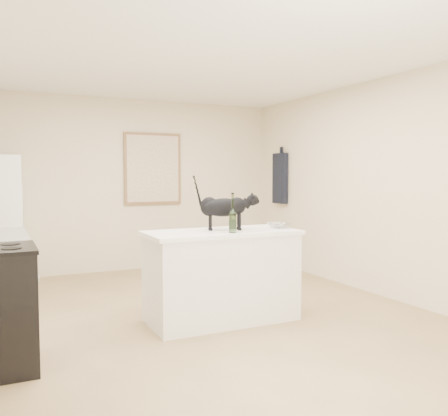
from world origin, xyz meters
TOP-DOWN VIEW (x-y plane):
  - floor at (0.00, 0.00)m, footprint 5.50×5.50m
  - ceiling at (0.00, 0.00)m, footprint 5.50×5.50m
  - wall_back at (0.00, 2.75)m, footprint 4.50×0.00m
  - wall_front at (0.00, -2.75)m, footprint 4.50×0.00m
  - wall_right at (2.25, 0.00)m, footprint 0.00×5.50m
  - island_base at (0.10, -0.20)m, footprint 1.44×0.67m
  - island_top at (0.10, -0.20)m, footprint 1.50×0.70m
  - artwork_frame at (0.30, 2.72)m, footprint 0.90×0.03m
  - artwork_canvas at (0.30, 2.70)m, footprint 0.82×0.00m
  - hanging_garment at (2.19, 2.05)m, footprint 0.08×0.34m
  - black_cat at (0.15, -0.15)m, footprint 0.60×0.37m
  - wine_bottle at (0.12, -0.40)m, footprint 0.09×0.09m
  - glass_bowl at (0.73, -0.26)m, footprint 0.24×0.24m
  - fridge_paper at (-1.60, 2.32)m, footprint 0.02×0.13m

SIDE VIEW (x-z plane):
  - floor at x=0.00m, z-range 0.00..0.00m
  - island_base at x=0.10m, z-range 0.00..0.86m
  - island_top at x=0.10m, z-range 0.86..0.90m
  - glass_bowl at x=0.73m, z-range 0.90..0.96m
  - wine_bottle at x=0.12m, z-range 0.90..1.23m
  - black_cat at x=0.15m, z-range 0.90..1.30m
  - fridge_paper at x=-1.60m, z-range 1.18..1.35m
  - wall_back at x=0.00m, z-range -0.95..3.55m
  - wall_front at x=0.00m, z-range -0.95..3.55m
  - wall_right at x=2.25m, z-range -1.45..4.05m
  - hanging_garment at x=2.19m, z-range 1.00..1.80m
  - artwork_frame at x=0.30m, z-range 1.00..2.10m
  - artwork_canvas at x=0.30m, z-range 1.04..2.06m
  - ceiling at x=0.00m, z-range 2.60..2.60m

